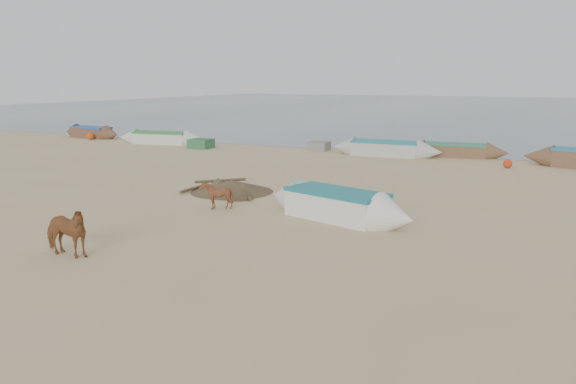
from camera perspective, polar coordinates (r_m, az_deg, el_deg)
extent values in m
plane|color=tan|center=(14.08, -7.11, -6.91)|extent=(140.00, 140.00, 0.00)
plane|color=slate|center=(93.59, 21.36, 7.94)|extent=(160.00, 160.00, 0.00)
imported|color=brown|center=(15.14, -21.75, -3.79)|extent=(1.54, 0.72, 1.29)
imported|color=brown|center=(19.42, -7.31, -0.30)|extent=(0.99, 0.91, 0.99)
cone|color=brown|center=(22.38, -5.72, 0.61)|extent=(4.37, 4.37, 0.46)
cube|color=#2E6840|center=(36.90, -8.84, 4.88)|extent=(1.40, 1.20, 0.60)
sphere|color=red|center=(30.35, 21.42, 2.69)|extent=(0.44, 0.44, 0.44)
cube|color=slate|center=(35.32, 3.16, 4.68)|extent=(1.20, 1.10, 0.56)
sphere|color=#C24512|center=(44.11, -19.44, 5.34)|extent=(0.48, 0.48, 0.48)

